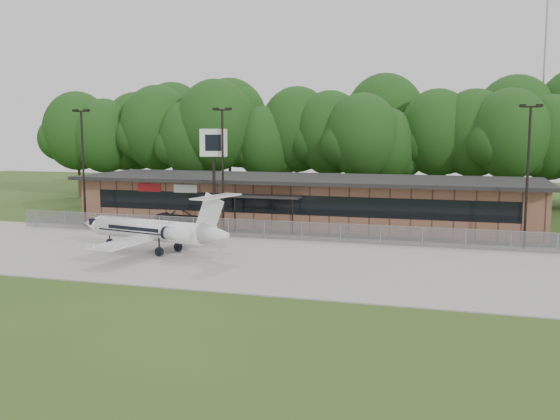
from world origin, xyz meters
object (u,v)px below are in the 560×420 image
(suv, at_px, (188,217))
(pole_sign, at_px, (214,154))
(business_jet, at_px, (155,231))
(terminal, at_px, (305,200))

(suv, relative_size, pole_sign, 0.65)
(business_jet, relative_size, suv, 2.32)
(terminal, height_order, business_jet, business_jet)
(terminal, distance_m, suv, 10.65)
(terminal, bearing_deg, pole_sign, -129.58)
(business_jet, distance_m, suv, 12.50)
(terminal, xyz_separation_m, suv, (-9.65, -4.28, -1.41))
(suv, distance_m, pole_sign, 7.45)
(terminal, distance_m, pole_sign, 10.24)
(pole_sign, bearing_deg, business_jet, -103.64)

